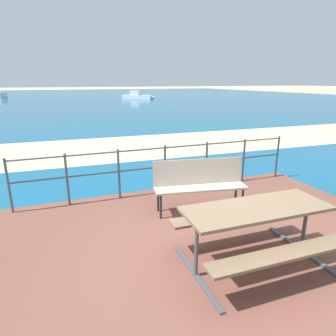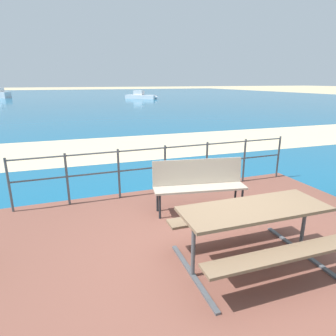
{
  "view_description": "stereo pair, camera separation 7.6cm",
  "coord_description": "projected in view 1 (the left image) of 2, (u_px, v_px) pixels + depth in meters",
  "views": [
    {
      "loc": [
        -2.03,
        -3.09,
        2.35
      ],
      "look_at": [
        0.05,
        2.36,
        0.59
      ],
      "focal_mm": 30.94,
      "sensor_mm": 36.0,
      "label": 1
    },
    {
      "loc": [
        -1.96,
        -3.11,
        2.35
      ],
      "look_at": [
        0.05,
        2.36,
        0.59
      ],
      "focal_mm": 30.94,
      "sensor_mm": 36.0,
      "label": 2
    }
  ],
  "objects": [
    {
      "name": "patio_paving",
      "position": [
        224.0,
        250.0,
        4.13
      ],
      "size": [
        6.4,
        5.2,
        0.06
      ],
      "primitive_type": "cube",
      "color": "brown",
      "rests_on": "ground"
    },
    {
      "name": "sea_water",
      "position": [
        70.0,
        99.0,
        39.9
      ],
      "size": [
        90.0,
        90.0,
        0.01
      ],
      "primitive_type": "cube",
      "color": "#145B84",
      "rests_on": "ground"
    },
    {
      "name": "ground_plane",
      "position": [
        223.0,
        252.0,
        4.13
      ],
      "size": [
        240.0,
        240.0,
        0.0
      ],
      "primitive_type": "plane",
      "color": "tan"
    },
    {
      "name": "boat_mid",
      "position": [
        138.0,
        96.0,
        39.36
      ],
      "size": [
        4.07,
        3.8,
        1.11
      ],
      "rotation": [
        0.0,
        0.0,
        5.55
      ],
      "color": "silver",
      "rests_on": "sea_water"
    },
    {
      "name": "railing_fence",
      "position": [
        165.0,
        163.0,
        6.08
      ],
      "size": [
        5.94,
        0.04,
        1.01
      ],
      "color": "#4C5156",
      "rests_on": "patio_paving"
    },
    {
      "name": "park_bench",
      "position": [
        199.0,
        181.0,
        5.22
      ],
      "size": [
        1.7,
        0.7,
        0.94
      ],
      "rotation": [
        0.0,
        0.0,
        -0.18
      ],
      "color": "tan",
      "rests_on": "patio_paving"
    },
    {
      "name": "beach_strip",
      "position": [
        119.0,
        148.0,
        10.6
      ],
      "size": [
        54.11,
        5.98,
        0.01
      ],
      "primitive_type": "cube",
      "rotation": [
        0.0,
        0.0,
        -0.03
      ],
      "color": "beige",
      "rests_on": "ground"
    },
    {
      "name": "picnic_table",
      "position": [
        256.0,
        221.0,
        3.63
      ],
      "size": [
        1.9,
        1.37,
        0.79
      ],
      "rotation": [
        0.0,
        0.0,
        -0.02
      ],
      "color": "#7A6047",
      "rests_on": "patio_paving"
    }
  ]
}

